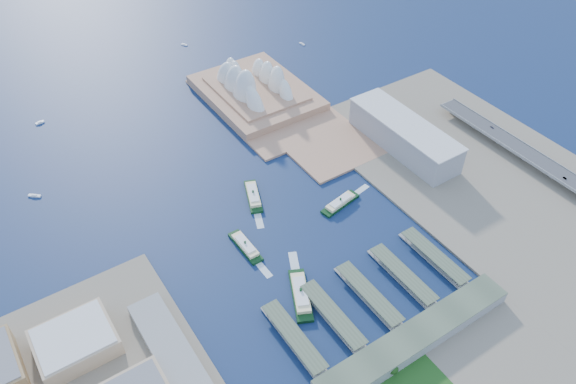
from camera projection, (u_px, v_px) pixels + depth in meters
ground at (310, 254)px, 565.48m from camera, size 3000.00×3000.00×0.00m
east_land at (510, 193)px, 631.71m from camera, size 240.00×500.00×3.00m
peninsula at (265, 102)px, 769.56m from camera, size 135.00×220.00×3.00m
opera_house at (255, 77)px, 760.50m from camera, size 134.00×180.00×58.00m
toaster_building at (404, 135)px, 681.12m from camera, size 45.00×155.00×35.00m
expressway at (553, 174)px, 645.09m from camera, size 26.00×340.00×11.85m
ferry_wharves at (369, 295)px, 521.63m from camera, size 184.00×90.00×9.30m
terminal_building at (415, 338)px, 481.95m from camera, size 200.00×28.00×12.00m
ferry_a at (245, 245)px, 568.69m from camera, size 13.55×50.42×9.50m
ferry_b at (253, 194)px, 624.92m from camera, size 32.35×54.85×10.13m
ferry_c at (301, 293)px, 522.52m from camera, size 40.23×61.45×11.49m
ferry_d at (340, 202)px, 616.34m from camera, size 51.93×21.92×9.54m
boat_a at (34, 195)px, 628.80m from camera, size 13.10×12.11×2.76m
boat_b at (40, 122)px, 734.13m from camera, size 11.36×5.19×2.96m
boat_c at (302, 44)px, 896.47m from camera, size 4.74×11.00×2.40m
boat_e at (184, 44)px, 894.46m from camera, size 7.83×10.10×2.43m
car_b at (565, 178)px, 629.19m from camera, size 1.55×4.44×1.46m
car_c at (492, 127)px, 701.94m from camera, size 1.91×4.69×1.36m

